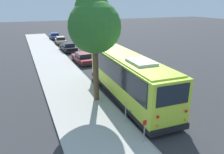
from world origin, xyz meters
TOP-DOWN VIEW (x-y plane):
  - ground_plane at (0.00, 0.00)m, footprint 160.00×160.00m
  - sidewalk_slab at (0.00, 3.95)m, footprint 80.00×4.24m
  - curb_strip at (0.00, 1.76)m, footprint 80.00×0.14m
  - shuttle_bus at (-0.24, 0.17)m, footprint 11.39×2.95m
  - parked_sedan_maroon at (11.44, 0.44)m, footprint 4.64×1.93m
  - parked_sedan_black at (18.74, 0.70)m, footprint 4.24×2.00m
  - parked_sedan_tan at (25.93, 0.54)m, footprint 4.38×1.91m
  - parked_sedan_blue at (31.83, 0.67)m, footprint 4.62×1.94m
  - street_tree at (0.31, 2.57)m, footprint 3.64×3.64m
  - sign_post_near at (-5.82, 2.03)m, footprint 0.06×0.22m
  - sign_post_far at (-3.65, 2.03)m, footprint 0.06×0.06m
  - lane_stripe_mid at (-1.88, -3.51)m, footprint 2.40×0.14m
  - lane_stripe_ahead at (4.12, -3.51)m, footprint 2.40×0.14m

SIDE VIEW (x-z plane):
  - ground_plane at x=0.00m, z-range 0.00..0.00m
  - lane_stripe_mid at x=-1.88m, z-range 0.00..0.01m
  - lane_stripe_ahead at x=4.12m, z-range 0.00..0.01m
  - sidewalk_slab at x=0.00m, z-range 0.00..0.15m
  - curb_strip at x=0.00m, z-range 0.00..0.15m
  - parked_sedan_blue at x=31.83m, z-range -0.05..1.22m
  - parked_sedan_tan at x=25.93m, z-range -0.05..1.23m
  - parked_sedan_maroon at x=11.44m, z-range -0.05..1.23m
  - parked_sedan_black at x=18.74m, z-range -0.05..1.27m
  - sign_post_near at x=-5.82m, z-range 0.17..1.46m
  - sign_post_far at x=-3.65m, z-range 0.15..1.51m
  - shuttle_bus at x=-0.24m, z-range 0.13..3.65m
  - street_tree at x=0.31m, z-range 1.88..9.63m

